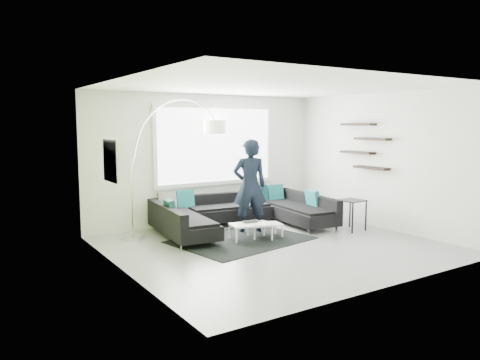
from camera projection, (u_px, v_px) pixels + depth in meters
The scene contains 9 objects.
ground at pixel (275, 246), 8.32m from camera, with size 5.50×5.50×0.00m, color gray.
room_shell at pixel (271, 144), 8.30m from camera, with size 5.54×5.04×2.82m.
sectional_sofa at pixel (243, 214), 9.56m from camera, with size 3.65×2.48×0.74m.
rug at pixel (242, 240), 8.73m from camera, with size 2.41×1.75×0.01m, color black.
coffee_table at pixel (258, 231), 8.83m from camera, with size 0.96×0.56×0.31m, color silver.
arc_lamp at pixel (130, 168), 8.70m from camera, with size 2.51×1.04×2.67m, color silver, non-canonical shape.
side_table at pixel (351, 215), 9.52m from camera, with size 0.46×0.46×0.63m, color black.
person at pixel (250, 186), 9.31m from camera, with size 0.79×0.65×1.87m, color black.
laptop at pixel (252, 222), 8.79m from camera, with size 0.36×0.23×0.03m, color black.
Camera 1 is at (-4.92, -6.50, 2.16)m, focal length 35.00 mm.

